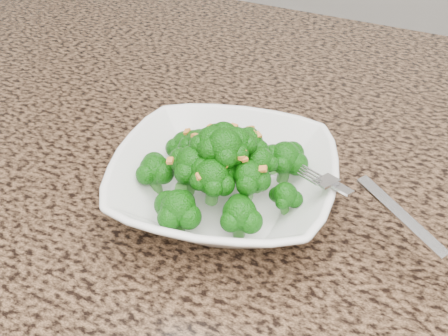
% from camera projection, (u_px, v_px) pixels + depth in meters
% --- Properties ---
extents(granite_counter, '(1.64, 1.04, 0.03)m').
position_uv_depth(granite_counter, '(342.00, 206.00, 0.65)').
color(granite_counter, brown).
rests_on(granite_counter, cabinet).
extents(bowl, '(0.29, 0.29, 0.06)m').
position_uv_depth(bowl, '(224.00, 183.00, 0.61)').
color(bowl, white).
rests_on(bowl, granite_counter).
extents(broccoli_pile, '(0.21, 0.21, 0.06)m').
position_uv_depth(broccoli_pile, '(224.00, 136.00, 0.57)').
color(broccoli_pile, '#115C0A').
rests_on(broccoli_pile, bowl).
extents(garlic_topping, '(0.13, 0.13, 0.01)m').
position_uv_depth(garlic_topping, '(224.00, 106.00, 0.55)').
color(garlic_topping, orange).
rests_on(garlic_topping, broccoli_pile).
extents(fork, '(0.17, 0.11, 0.01)m').
position_uv_depth(fork, '(347.00, 191.00, 0.54)').
color(fork, silver).
rests_on(fork, bowl).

